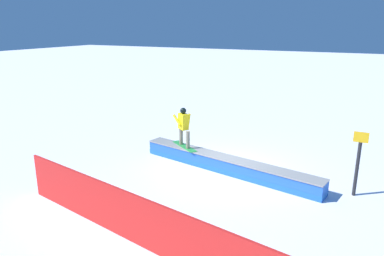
# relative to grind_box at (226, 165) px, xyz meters

# --- Properties ---
(ground_plane) EXTENTS (120.00, 120.00, 0.00)m
(ground_plane) POSITION_rel_grind_box_xyz_m (0.00, 0.00, -0.24)
(ground_plane) COLOR white
(grind_box) EXTENTS (6.71, 1.88, 0.53)m
(grind_box) POSITION_rel_grind_box_xyz_m (0.00, 0.00, 0.00)
(grind_box) COLOR blue
(grind_box) RESTS_ON ground_plane
(snowboarder) EXTENTS (1.35, 1.03, 1.45)m
(snowboarder) POSITION_rel_grind_box_xyz_m (1.86, -0.38, 1.08)
(snowboarder) COLOR green
(snowboarder) RESTS_ON grind_box
(safety_fence) EXTENTS (8.75, 1.76, 1.24)m
(safety_fence) POSITION_rel_grind_box_xyz_m (0.00, 4.93, 0.38)
(safety_fence) COLOR red
(safety_fence) RESTS_ON ground_plane
(trail_marker) EXTENTS (0.40, 0.10, 1.95)m
(trail_marker) POSITION_rel_grind_box_xyz_m (-4.02, -0.05, 0.80)
(trail_marker) COLOR #262628
(trail_marker) RESTS_ON ground_plane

